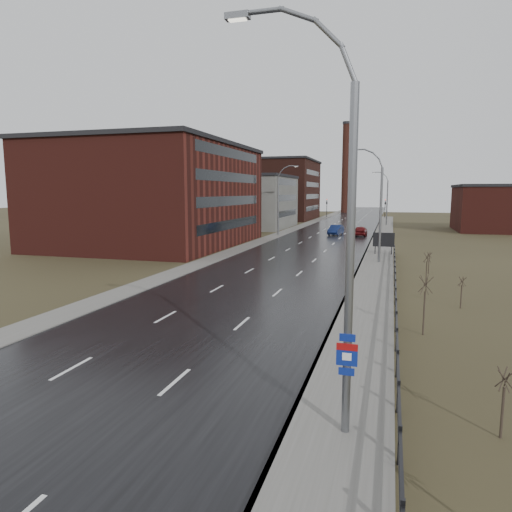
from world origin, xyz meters
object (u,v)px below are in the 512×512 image
Objects in this scene: billboard at (384,240)px; car_far at (361,231)px; streetlight_main at (339,231)px; car_near at (336,230)px.

billboard reaches higher than car_far.
car_near is at bearing 96.69° from streetlight_main.
streetlight_main reaches higher than car_near.
car_near is at bearing 108.90° from billboard.
car_far is at bearing 93.05° from streetlight_main.
car_far reaches higher than car_near.
streetlight_main is 64.33m from car_near.
streetlight_main is 40.28m from billboard.
car_far is (4.11, -0.72, 0.01)m from car_near.
billboard is 23.27m from car_far.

